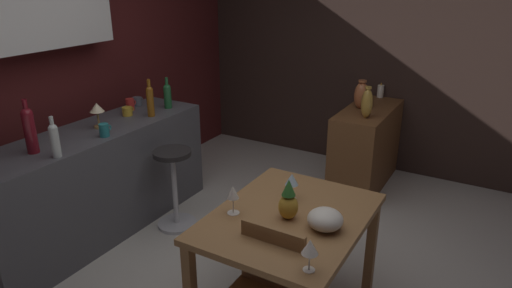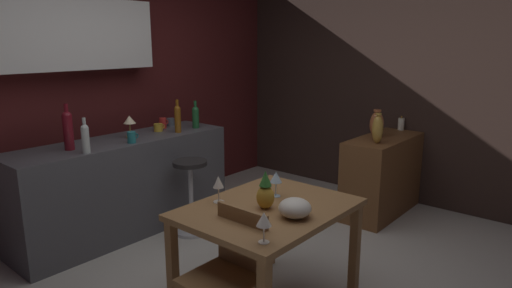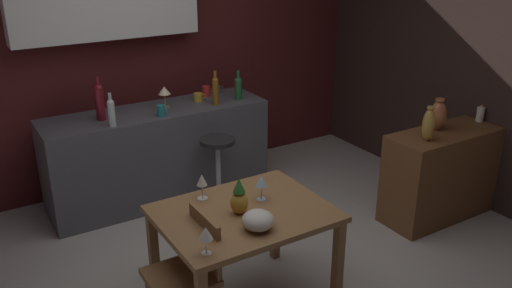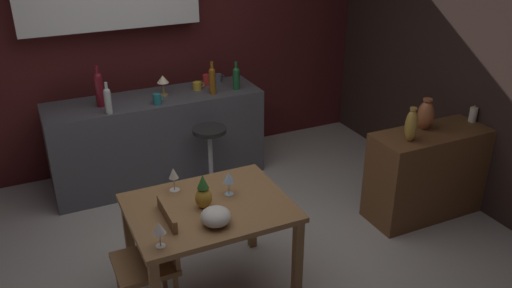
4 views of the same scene
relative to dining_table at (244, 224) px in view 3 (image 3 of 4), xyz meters
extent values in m
plane|color=#B7B2A8|center=(0.17, 0.29, -0.64)|extent=(9.00, 9.00, 0.00)
cube|color=#4C1919|center=(0.17, 2.39, 0.66)|extent=(5.20, 0.10, 2.60)
cube|color=white|center=(-0.13, 2.27, 1.21)|extent=(1.70, 0.32, 0.64)
cube|color=#33231E|center=(2.72, 0.59, 0.66)|extent=(0.10, 4.40, 2.60)
cube|color=olive|center=(0.00, 0.00, 0.08)|extent=(1.10, 0.86, 0.04)
cube|color=olive|center=(-0.50, 0.38, -0.29)|extent=(0.06, 0.06, 0.70)
cube|color=olive|center=(0.50, 0.38, -0.29)|extent=(0.06, 0.06, 0.70)
cube|color=olive|center=(0.50, -0.38, -0.29)|extent=(0.06, 0.06, 0.70)
cube|color=#4C4C51|center=(0.13, 1.85, -0.19)|extent=(2.10, 0.60, 0.90)
cube|color=brown|center=(2.16, 0.18, -0.23)|extent=(1.10, 0.44, 0.82)
cube|color=olive|center=(-0.49, -0.05, -0.20)|extent=(0.40, 0.40, 0.04)
cube|color=olive|center=(-0.31, -0.05, -0.01)|extent=(0.03, 0.38, 0.39)
cylinder|color=olive|center=(-0.33, 0.11, -0.43)|extent=(0.04, 0.04, 0.42)
cylinder|color=#262323|center=(0.50, 1.33, 0.05)|extent=(0.32, 0.32, 0.04)
cylinder|color=silver|center=(0.50, 1.33, -0.30)|extent=(0.04, 0.04, 0.67)
cylinder|color=silver|center=(0.50, 1.33, -0.63)|extent=(0.34, 0.34, 0.03)
cylinder|color=silver|center=(-0.43, -0.31, 0.10)|extent=(0.06, 0.06, 0.00)
cylinder|color=silver|center=(-0.43, -0.31, 0.15)|extent=(0.01, 0.01, 0.09)
cone|color=silver|center=(-0.43, -0.31, 0.23)|extent=(0.08, 0.08, 0.08)
cylinder|color=silver|center=(0.18, 0.08, 0.10)|extent=(0.06, 0.06, 0.00)
cylinder|color=silver|center=(0.18, 0.08, 0.15)|extent=(0.01, 0.01, 0.10)
cone|color=silver|center=(0.18, 0.08, 0.24)|extent=(0.08, 0.08, 0.08)
cylinder|color=silver|center=(-0.15, 0.30, 0.10)|extent=(0.07, 0.07, 0.00)
cylinder|color=silver|center=(-0.15, 0.30, 0.15)|extent=(0.01, 0.01, 0.10)
cone|color=silver|center=(-0.15, 0.30, 0.24)|extent=(0.07, 0.07, 0.08)
ellipsoid|color=gold|center=(-0.04, -0.01, 0.17)|extent=(0.12, 0.12, 0.15)
cone|color=#2D6B28|center=(-0.04, -0.01, 0.30)|extent=(0.08, 0.08, 0.10)
ellipsoid|color=beige|center=(-0.04, -0.24, 0.16)|extent=(0.20, 0.20, 0.12)
cylinder|color=silver|center=(-0.35, 1.62, 0.36)|extent=(0.06, 0.06, 0.20)
sphere|color=silver|center=(-0.35, 1.62, 0.46)|extent=(0.06, 0.06, 0.06)
cylinder|color=silver|center=(-0.35, 1.62, 0.52)|extent=(0.03, 0.03, 0.07)
cylinder|color=#8C5114|center=(0.68, 1.70, 0.38)|extent=(0.06, 0.06, 0.24)
sphere|color=#8C5114|center=(0.68, 1.70, 0.49)|extent=(0.06, 0.06, 0.06)
cylinder|color=#8C5114|center=(0.68, 1.70, 0.55)|extent=(0.03, 0.03, 0.07)
cylinder|color=maroon|center=(-0.38, 1.83, 0.40)|extent=(0.08, 0.08, 0.29)
sphere|color=maroon|center=(-0.38, 1.83, 0.54)|extent=(0.08, 0.08, 0.08)
cylinder|color=maroon|center=(-0.38, 1.83, 0.61)|extent=(0.03, 0.03, 0.08)
cylinder|color=#1E592D|center=(0.96, 1.74, 0.35)|extent=(0.07, 0.07, 0.19)
sphere|color=#1E592D|center=(0.96, 1.74, 0.45)|extent=(0.07, 0.07, 0.07)
cylinder|color=#1E592D|center=(0.96, 1.74, 0.51)|extent=(0.03, 0.03, 0.08)
cylinder|color=#515660|center=(0.88, 2.05, 0.30)|extent=(0.08, 0.08, 0.08)
torus|color=#515660|center=(0.93, 2.05, 0.30)|extent=(0.05, 0.01, 0.05)
cylinder|color=red|center=(0.73, 1.99, 0.31)|extent=(0.07, 0.07, 0.11)
torus|color=red|center=(0.78, 1.99, 0.32)|extent=(0.05, 0.01, 0.05)
cylinder|color=teal|center=(0.11, 1.65, 0.31)|extent=(0.08, 0.08, 0.10)
torus|color=teal|center=(0.16, 1.65, 0.31)|extent=(0.05, 0.01, 0.05)
cylinder|color=gold|center=(0.59, 1.89, 0.30)|extent=(0.09, 0.09, 0.08)
torus|color=gold|center=(0.65, 1.89, 0.30)|extent=(0.05, 0.01, 0.05)
cylinder|color=#A58447|center=(0.23, 1.85, 0.27)|extent=(0.08, 0.08, 0.02)
cylinder|color=#A58447|center=(0.23, 1.85, 0.34)|extent=(0.02, 0.02, 0.12)
cone|color=beige|center=(0.23, 1.85, 0.43)|extent=(0.11, 0.11, 0.07)
cylinder|color=white|center=(2.63, 0.21, 0.24)|extent=(0.07, 0.07, 0.13)
ellipsoid|color=yellow|center=(2.63, 0.21, 0.32)|extent=(0.01, 0.01, 0.03)
ellipsoid|color=#B26038|center=(2.11, 0.26, 0.31)|extent=(0.14, 0.14, 0.26)
cylinder|color=#B26038|center=(2.11, 0.26, 0.45)|extent=(0.08, 0.08, 0.02)
ellipsoid|color=#B78C38|center=(1.83, 0.12, 0.32)|extent=(0.11, 0.11, 0.28)
cylinder|color=#B78C38|center=(1.83, 0.12, 0.47)|extent=(0.06, 0.06, 0.02)
camera|label=1|loc=(-2.13, -1.01, 1.45)|focal=31.56mm
camera|label=2|loc=(-2.13, -1.69, 1.15)|focal=31.17mm
camera|label=3|loc=(-1.54, -2.65, 1.79)|focal=37.35mm
camera|label=4|loc=(-1.02, -2.94, 2.02)|focal=36.80mm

